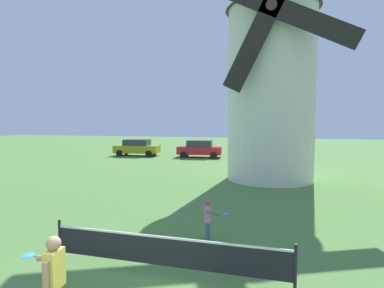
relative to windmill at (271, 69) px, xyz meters
name	(u,v)px	position (x,y,z in m)	size (l,w,h in m)	color
windmill	(271,69)	(0.00, 0.00, 0.00)	(7.83, 5.42, 12.44)	silver
tennis_net	(165,252)	(-1.76, -12.00, -5.42)	(4.90, 0.06, 1.10)	black
player_near	(53,277)	(-2.96, -13.63, -5.26)	(0.83, 0.51, 1.48)	slate
player_far	(209,217)	(-1.41, -9.58, -5.44)	(0.71, 0.44, 1.16)	slate
parked_car_mustard	(137,147)	(-12.49, 9.12, -5.29)	(4.38, 2.20, 1.56)	#999919
parked_car_red	(200,149)	(-6.37, 9.38, -5.29)	(4.14, 2.22, 1.56)	red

